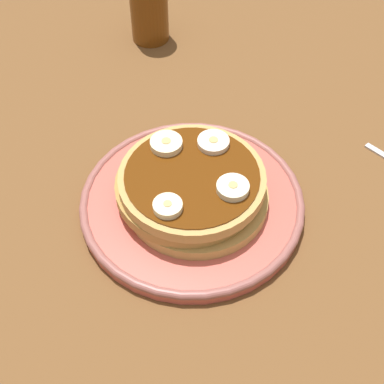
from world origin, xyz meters
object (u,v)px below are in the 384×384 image
banana_slice_0 (233,188)px  syrup_bottle (149,2)px  plate (192,202)px  banana_slice_1 (172,208)px  pancake_stack (190,188)px  banana_slice_2 (210,141)px  banana_slice_3 (166,144)px

banana_slice_0 → syrup_bottle: bearing=134.1°
plate → banana_slice_0: banana_slice_0 is taller
plate → banana_slice_1: banana_slice_1 is taller
syrup_bottle → banana_slice_1: bearing=-56.0°
banana_slice_0 → syrup_bottle: 34.49cm
plate → pancake_stack: pancake_stack is taller
banana_slice_1 → banana_slice_2: bearing=95.0°
banana_slice_0 → syrup_bottle: syrup_bottle is taller
banana_slice_0 → banana_slice_1: size_ratio=1.13×
pancake_stack → banana_slice_3: (-4.08, 2.48, 2.25)cm
pancake_stack → syrup_bottle: (-19.44, 24.94, 2.21)cm
syrup_bottle → pancake_stack: bearing=-52.1°
banana_slice_1 → banana_slice_2: same height
pancake_stack → banana_slice_3: size_ratio=4.70×
banana_slice_0 → banana_slice_3: 8.94cm
banana_slice_1 → pancake_stack: bearing=96.6°
plate → banana_slice_0: size_ratio=7.35×
banana_slice_1 → banana_slice_3: 8.53cm
banana_slice_1 → syrup_bottle: 35.74cm
pancake_stack → banana_slice_0: banana_slice_0 is taller
plate → banana_slice_2: size_ratio=7.04×
banana_slice_3 → pancake_stack: bearing=-31.3°
banana_slice_3 → syrup_bottle: 27.21cm
banana_slice_2 → plate: bearing=-84.9°
banana_slice_3 → syrup_bottle: syrup_bottle is taller
banana_slice_1 → syrup_bottle: size_ratio=0.23×
plate → syrup_bottle: bearing=128.3°
pancake_stack → banana_slice_2: size_ratio=4.74×
banana_slice_1 → banana_slice_3: (-4.62, 7.18, 0.01)cm
plate → banana_slice_3: size_ratio=6.98×
pancake_stack → syrup_bottle: 31.70cm
pancake_stack → banana_slice_2: banana_slice_2 is taller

